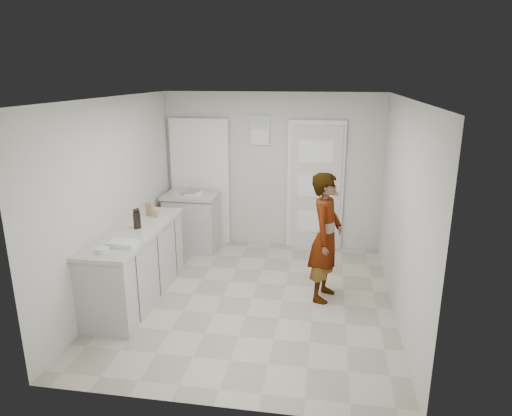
% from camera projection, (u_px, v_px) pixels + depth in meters
% --- Properties ---
extents(ground, '(4.00, 4.00, 0.00)m').
position_uv_depth(ground, '(252.00, 298.00, 5.84)').
color(ground, '#A29B88').
rests_on(ground, ground).
extents(room_shell, '(4.00, 4.00, 4.00)m').
position_uv_depth(room_shell, '(261.00, 185.00, 7.42)').
color(room_shell, beige).
rests_on(room_shell, ground).
extents(main_counter, '(0.64, 1.96, 0.93)m').
position_uv_depth(main_counter, '(136.00, 267.00, 5.75)').
color(main_counter, beige).
rests_on(main_counter, ground).
extents(side_counter, '(0.84, 0.61, 0.93)m').
position_uv_depth(side_counter, '(192.00, 224.00, 7.37)').
color(side_counter, beige).
rests_on(side_counter, ground).
extents(person, '(0.52, 0.67, 1.63)m').
position_uv_depth(person, '(326.00, 237.00, 5.65)').
color(person, silver).
rests_on(person, ground).
extents(cake_mix_box, '(0.12, 0.08, 0.17)m').
position_uv_depth(cake_mix_box, '(150.00, 209.00, 6.14)').
color(cake_mix_box, olive).
rests_on(cake_mix_box, main_counter).
extents(spice_jar, '(0.06, 0.06, 0.09)m').
position_uv_depth(spice_jar, '(157.00, 214.00, 6.06)').
color(spice_jar, tan).
rests_on(spice_jar, main_counter).
extents(oil_cruet_a, '(0.07, 0.07, 0.26)m').
position_uv_depth(oil_cruet_a, '(138.00, 219.00, 5.62)').
color(oil_cruet_a, black).
rests_on(oil_cruet_a, main_counter).
extents(oil_cruet_b, '(0.06, 0.06, 0.26)m').
position_uv_depth(oil_cruet_b, '(136.00, 219.00, 5.60)').
color(oil_cruet_b, black).
rests_on(oil_cruet_b, main_counter).
extents(baking_dish, '(0.31, 0.22, 0.05)m').
position_uv_depth(baking_dish, '(123.00, 244.00, 5.07)').
color(baking_dish, silver).
rests_on(baking_dish, main_counter).
extents(egg_bowl, '(0.14, 0.14, 0.05)m').
position_uv_depth(egg_bowl, '(103.00, 250.00, 4.87)').
color(egg_bowl, silver).
rests_on(egg_bowl, main_counter).
extents(papers, '(0.32, 0.38, 0.01)m').
position_uv_depth(papers, '(194.00, 193.00, 7.27)').
color(papers, white).
rests_on(papers, side_counter).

